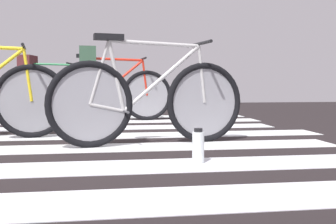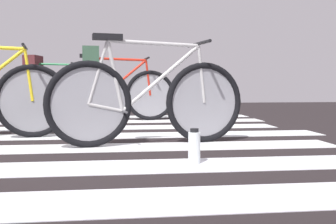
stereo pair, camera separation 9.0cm
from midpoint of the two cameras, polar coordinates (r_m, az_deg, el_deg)
name	(u,v)px [view 1 (the left image)]	position (r m, az deg, el deg)	size (l,w,h in m)	color
ground	(51,143)	(3.82, -16.95, -4.20)	(18.00, 14.00, 0.02)	black
crosswalk_markings	(47,143)	(3.74, -17.55, -4.20)	(5.46, 5.75, 0.00)	silver
bicycle_1_of_4	(150,100)	(3.42, -3.40, 1.67)	(1.72, 0.55, 0.93)	black
bicycle_3_of_4	(111,94)	(5.67, -8.61, 2.58)	(1.74, 0.52, 0.93)	black
cyclist_3_of_4	(88,74)	(5.65, -11.79, 5.39)	(0.34, 0.43, 1.03)	brown
bicycle_4_of_4	(46,92)	(7.40, -17.34, 2.78)	(1.72, 0.55, 0.93)	black
cyclist_4_of_4	(28,76)	(7.51, -19.64, 4.86)	(0.37, 0.44, 1.02)	tan
water_bottle	(198,147)	(2.65, 3.37, -4.99)	(0.08, 0.08, 0.23)	white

